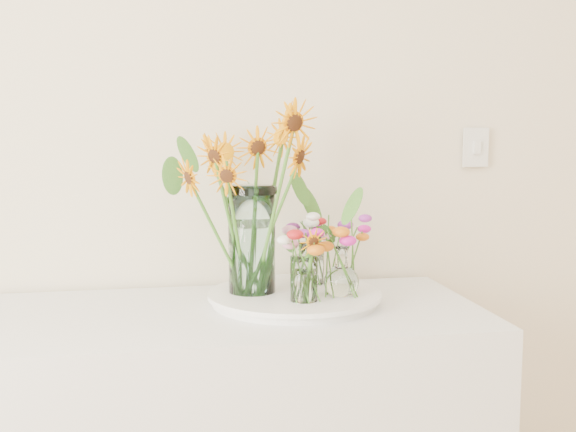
% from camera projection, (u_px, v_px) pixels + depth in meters
% --- Properties ---
extents(tray, '(0.43, 0.43, 0.02)m').
position_uv_depth(tray, '(295.00, 299.00, 1.91)').
color(tray, white).
rests_on(tray, counter).
extents(mason_jar, '(0.15, 0.15, 0.29)m').
position_uv_depth(mason_jar, '(252.00, 240.00, 1.89)').
color(mason_jar, '#BEF0EF').
rests_on(mason_jar, tray).
extents(sunflower_bouquet, '(0.78, 0.78, 0.54)m').
position_uv_depth(sunflower_bouquet, '(251.00, 192.00, 1.87)').
color(sunflower_bouquet, orange).
rests_on(sunflower_bouquet, tray).
extents(small_vase_a, '(0.09, 0.09, 0.12)m').
position_uv_depth(small_vase_a, '(304.00, 280.00, 1.80)').
color(small_vase_a, white).
rests_on(small_vase_a, tray).
extents(wildflower_posy_a, '(0.18, 0.18, 0.21)m').
position_uv_depth(wildflower_posy_a, '(304.00, 262.00, 1.80)').
color(wildflower_posy_a, orange).
rests_on(wildflower_posy_a, tray).
extents(small_vase_b, '(0.12, 0.12, 0.13)m').
position_uv_depth(small_vase_b, '(342.00, 272.00, 1.87)').
color(small_vase_b, white).
rests_on(small_vase_b, tray).
extents(wildflower_posy_b, '(0.22, 0.22, 0.22)m').
position_uv_depth(wildflower_posy_b, '(342.00, 254.00, 1.86)').
color(wildflower_posy_b, orange).
rests_on(wildflower_posy_b, tray).
extents(small_vase_c, '(0.09, 0.09, 0.12)m').
position_uv_depth(small_vase_c, '(311.00, 264.00, 2.00)').
color(small_vase_c, white).
rests_on(small_vase_c, tray).
extents(wildflower_posy_c, '(0.20, 0.20, 0.21)m').
position_uv_depth(wildflower_posy_c, '(312.00, 248.00, 1.99)').
color(wildflower_posy_c, orange).
rests_on(wildflower_posy_c, tray).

